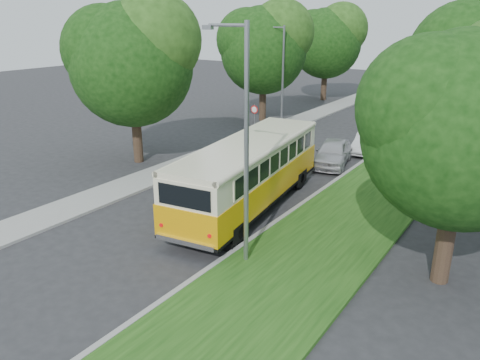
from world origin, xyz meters
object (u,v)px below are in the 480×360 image
Objects in this scene: lamppost_near at (244,140)px; car_grey at (406,114)px; vintage_bus at (249,175)px; car_silver at (333,153)px; lamppost_far at (282,74)px; car_white at (368,142)px; car_blue at (383,127)px.

lamppost_near is 1.67× the size of car_grey.
car_silver is at bearing 78.89° from vintage_bus.
vintage_bus is at bearing -65.82° from lamppost_far.
vintage_bus is 8.09m from car_silver.
car_white is at bearing 94.30° from lamppost_near.
car_grey reaches higher than car_blue.
vintage_bus reaches higher than car_white.
car_silver is 13.90m from car_grey.
lamppost_near reaches higher than vintage_bus.
lamppost_far is at bearing 106.71° from vintage_bus.
lamppost_near is 0.76× the size of vintage_bus.
lamppost_near is 1.98× the size of car_white.
lamppost_near is at bearing -66.81° from vintage_bus.
lamppost_near is at bearing -64.29° from lamppost_far.
lamppost_near is 26.40m from car_grey.
vintage_bus is 2.59× the size of car_white.
vintage_bus is 11.97m from car_white.
car_silver is 0.91× the size of car_grey.
vintage_bus is at bearing -107.17° from car_silver.
car_grey is at bearing 68.54° from car_blue.
vintage_bus reaches higher than car_silver.
vintage_bus reaches higher than car_grey.
car_grey is (7.27, 7.59, -3.45)m from lamppost_far.
lamppost_far reaches higher than vintage_bus.
car_white is 4.80m from car_blue.
lamppost_near is 1.84× the size of car_silver.
lamppost_far is at bearing 153.65° from car_white.
vintage_bus is (6.44, -14.33, -2.56)m from lamppost_far.
car_white is (0.75, 3.84, -0.08)m from car_silver.
car_silver is (6.95, -6.30, -3.37)m from lamppost_far.
lamppost_near is 12.88m from car_silver.
vintage_bus is at bearing 120.66° from lamppost_near.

